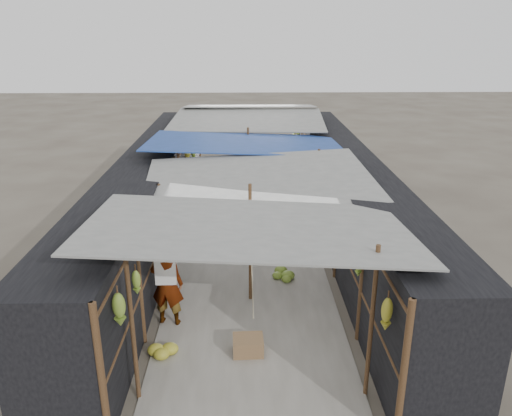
{
  "coord_description": "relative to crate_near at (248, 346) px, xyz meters",
  "views": [
    {
      "loc": [
        -0.09,
        -6.45,
        5.5
      ],
      "look_at": [
        0.17,
        5.34,
        1.25
      ],
      "focal_mm": 35.0,
      "sensor_mm": 36.0,
      "label": 1
    }
  ],
  "objects": [
    {
      "name": "vendor_seated",
      "position": [
        1.59,
        9.98,
        0.32
      ],
      "size": [
        0.49,
        0.69,
        0.97
      ],
      "primitive_type": "imported",
      "rotation": [
        0.0,
        0.0,
        -1.34
      ],
      "color": "#4E4A44",
      "rests_on": "ground"
    },
    {
      "name": "stall_right",
      "position": [
        2.76,
        5.4,
        0.99
      ],
      "size": [
        1.4,
        15.0,
        2.3
      ],
      "primitive_type": "cube",
      "color": "black",
      "rests_on": "ground"
    },
    {
      "name": "floor_bananas",
      "position": [
        0.01,
        6.14,
        -0.0
      ],
      "size": [
        4.02,
        10.51,
        0.35
      ],
      "color": "#AAA22B",
      "rests_on": "ground"
    },
    {
      "name": "crate_mid",
      "position": [
        0.38,
        4.99,
        -0.0
      ],
      "size": [
        0.65,
        0.59,
        0.32
      ],
      "primitive_type": "cube",
      "rotation": [
        0.0,
        0.0,
        0.39
      ],
      "color": "#8D6747",
      "rests_on": "ground"
    },
    {
      "name": "ground",
      "position": [
        0.06,
        -1.1,
        -0.16
      ],
      "size": [
        80.0,
        80.0,
        0.0
      ],
      "primitive_type": "plane",
      "color": "#6B6356",
      "rests_on": "ground"
    },
    {
      "name": "hanging_bananas",
      "position": [
        -0.07,
        5.63,
        1.52
      ],
      "size": [
        3.96,
        13.84,
        0.87
      ],
      "color": "olive",
      "rests_on": "ground"
    },
    {
      "name": "stall_left",
      "position": [
        -2.64,
        5.4,
        0.99
      ],
      "size": [
        1.4,
        15.0,
        2.3
      ],
      "primitive_type": "cube",
      "color": "black",
      "rests_on": "ground"
    },
    {
      "name": "crate_back",
      "position": [
        -0.82,
        7.86,
        -0.02
      ],
      "size": [
        0.51,
        0.45,
        0.28
      ],
      "primitive_type": "cube",
      "rotation": [
        0.0,
        0.0,
        0.24
      ],
      "color": "#8D6747",
      "rests_on": "ground"
    },
    {
      "name": "black_basin",
      "position": [
        1.7,
        7.62,
        -0.06
      ],
      "size": [
        0.66,
        0.66,
        0.2
      ],
      "primitive_type": "cylinder",
      "color": "black",
      "rests_on": "ground"
    },
    {
      "name": "crate_near",
      "position": [
        0.0,
        0.0,
        0.0
      ],
      "size": [
        0.56,
        0.45,
        0.32
      ],
      "primitive_type": "cube",
      "rotation": [
        0.0,
        0.0,
        0.04
      ],
      "color": "#8D6747",
      "rests_on": "ground"
    },
    {
      "name": "vendor_elderly",
      "position": [
        -1.55,
        1.02,
        0.71
      ],
      "size": [
        0.7,
        0.52,
        1.74
      ],
      "primitive_type": "imported",
      "rotation": [
        0.0,
        0.0,
        2.97
      ],
      "color": "white",
      "rests_on": "ground"
    },
    {
      "name": "shopper_blue",
      "position": [
        0.03,
        4.35,
        0.7
      ],
      "size": [
        0.92,
        0.77,
        1.72
      ],
      "primitive_type": "imported",
      "rotation": [
        0.0,
        0.0,
        -0.15
      ],
      "color": "#2254AA",
      "rests_on": "ground"
    },
    {
      "name": "market_canopy",
      "position": [
        0.1,
        5.72,
        2.25
      ],
      "size": [
        5.62,
        15.2,
        2.77
      ],
      "color": "brown",
      "rests_on": "ground"
    },
    {
      "name": "aisle_slab",
      "position": [
        0.06,
        5.4,
        -0.15
      ],
      "size": [
        3.6,
        16.0,
        0.02
      ],
      "primitive_type": "cube",
      "color": "#9E998E",
      "rests_on": "ground"
    }
  ]
}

